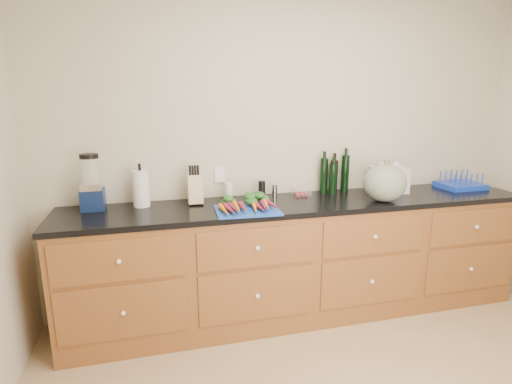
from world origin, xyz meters
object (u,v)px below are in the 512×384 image
object	(u,v)px
knife_block	(195,190)
tomato_box	(301,192)
cutting_board	(247,210)
squash	(385,183)
carrots	(246,204)
dish_rack	(460,184)
blender_appliance	(92,186)
paper_towel	(141,189)

from	to	relation	value
knife_block	tomato_box	size ratio (longest dim) A/B	1.58
cutting_board	squash	world-z (taller)	squash
carrots	dish_rack	xyz separation A→B (m)	(1.99, 0.19, 0.00)
carrots	squash	size ratio (longest dim) A/B	1.27
squash	blender_appliance	xyz separation A→B (m)	(-2.13, 0.31, 0.03)
carrots	knife_block	size ratio (longest dim) A/B	1.91
blender_appliance	paper_towel	size ratio (longest dim) A/B	1.49
blender_appliance	dish_rack	world-z (taller)	blender_appliance
knife_block	dish_rack	bearing A→B (deg)	-1.48
blender_appliance	dish_rack	xyz separation A→B (m)	(3.04, -0.08, -0.14)
blender_appliance	paper_towel	bearing A→B (deg)	0.37
carrots	tomato_box	xyz separation A→B (m)	(0.53, 0.28, -0.00)
knife_block	dish_rack	xyz separation A→B (m)	(2.32, -0.06, -0.07)
cutting_board	dish_rack	distance (m)	2.00
carrots	blender_appliance	xyz separation A→B (m)	(-1.05, 0.27, 0.14)
squash	cutting_board	bearing A→B (deg)	-179.71
paper_towel	dish_rack	xyz separation A→B (m)	(2.71, -0.08, -0.10)
knife_block	dish_rack	distance (m)	2.32
tomato_box	dish_rack	size ratio (longest dim) A/B	0.38
blender_appliance	dish_rack	bearing A→B (deg)	-1.47
paper_towel	knife_block	size ratio (longest dim) A/B	1.25
squash	paper_towel	xyz separation A→B (m)	(-1.80, 0.31, -0.01)
tomato_box	dish_rack	distance (m)	1.46
blender_appliance	dish_rack	distance (m)	3.05
tomato_box	cutting_board	bearing A→B (deg)	-148.06
squash	blender_appliance	distance (m)	2.16
squash	blender_appliance	world-z (taller)	blender_appliance
cutting_board	blender_appliance	distance (m)	1.11
cutting_board	tomato_box	size ratio (longest dim) A/B	3.27
carrots	blender_appliance	size ratio (longest dim) A/B	1.03
cutting_board	tomato_box	bearing A→B (deg)	31.94
knife_block	tomato_box	distance (m)	0.86
knife_block	dish_rack	world-z (taller)	knife_block
cutting_board	squash	xyz separation A→B (m)	(1.08, 0.01, 0.14)
carrots	dish_rack	bearing A→B (deg)	5.56
knife_block	blender_appliance	bearing A→B (deg)	178.58
paper_towel	carrots	bearing A→B (deg)	-20.80
cutting_board	paper_towel	bearing A→B (deg)	156.06
carrots	tomato_box	distance (m)	0.60
cutting_board	knife_block	size ratio (longest dim) A/B	2.06
squash	knife_block	distance (m)	1.44
dish_rack	blender_appliance	bearing A→B (deg)	178.53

